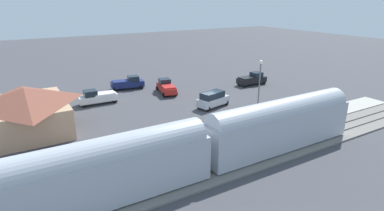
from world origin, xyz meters
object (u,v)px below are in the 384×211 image
suv_silver (213,99)px  light_pole_near_platform (259,84)px  passenger_train (205,143)px  station_building (27,109)px  pickup_navy (128,83)px  pickup_red (166,87)px  pedestrian_on_platform (216,135)px  pickup_white (97,97)px  pickup_black (252,79)px

suv_silver → light_pole_near_platform: bearing=-168.7°
passenger_train → station_building: size_ratio=3.03×
station_building → light_pole_near_platform: size_ratio=1.49×
pickup_navy → pickup_red: 7.05m
pedestrian_on_platform → pickup_white: 21.26m
station_building → passenger_train: bearing=-145.7°
station_building → light_pole_near_platform: 26.89m
pickup_white → pickup_red: bearing=-90.7°
pedestrian_on_platform → pickup_red: 20.45m
station_building → pickup_red: bearing=-74.0°
passenger_train → pickup_red: 25.20m
pedestrian_on_platform → pickup_navy: size_ratio=0.30×
station_building → pickup_black: station_building is taller
pickup_red → suv_silver: bearing=-165.0°
light_pole_near_platform → pickup_red: bearing=13.4°
passenger_train → light_pole_near_platform: size_ratio=4.50×
pickup_red → light_pole_near_platform: (-17.02, -4.06, 3.82)m
pickup_black → pedestrian_on_platform: bearing=130.9°
pickup_navy → passenger_train: bearing=173.0°
pickup_red → pickup_white: bearing=89.3°
pickup_red → pickup_navy: bearing=38.6°
passenger_train → pickup_navy: 29.60m
pickup_white → suv_silver: bearing=-125.5°
station_building → pickup_black: bearing=-85.6°
pickup_white → pickup_black: (-3.20, -26.35, 0.00)m
station_building → pickup_navy: bearing=-54.5°
passenger_train → pedestrian_on_platform: 5.61m
pickup_navy → pickup_white: (-5.36, 6.59, 0.00)m
passenger_train → pickup_navy: passenger_train is taller
passenger_train → pickup_navy: size_ratio=6.14×
pedestrian_on_platform → pickup_black: bearing=-49.1°
station_building → pickup_black: 35.80m
pedestrian_on_platform → pickup_navy: pickup_navy is taller
station_building → suv_silver: bearing=-99.2°
pickup_white → light_pole_near_platform: light_pole_near_platform is taller
station_building → pickup_navy: station_building is taller
station_building → pickup_black: (2.76, -35.66, -1.63)m
passenger_train → station_building: bearing=34.3°
pickup_navy → pickup_red: size_ratio=0.99×
pickup_red → pickup_black: bearing=-101.3°
pedestrian_on_platform → pickup_navy: 25.51m
pickup_black → pickup_white: bearing=83.1°
pickup_navy → suv_silver: 16.56m
passenger_train → pickup_navy: (29.33, -3.61, -1.83)m
suv_silver → pickup_white: 16.64m
pedestrian_on_platform → light_pole_near_platform: 9.49m
pickup_black → pickup_red: bearing=78.7°
pickup_white → pickup_black: 26.55m
station_building → pickup_black: size_ratio=2.12×
light_pole_near_platform → passenger_train: bearing=119.4°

